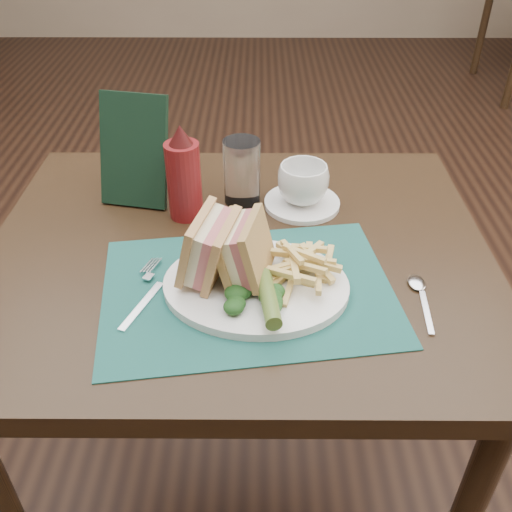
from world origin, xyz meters
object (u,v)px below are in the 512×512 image
at_px(sandwich_half_a, 196,245).
at_px(coffee_cup, 303,184).
at_px(placemat, 248,290).
at_px(sandwich_half_b, 232,247).
at_px(ketchup_bottle, 183,172).
at_px(check_presenter, 134,151).
at_px(drinking_glass, 242,172).
at_px(table_main, 241,386).
at_px(saucer, 302,203).
at_px(plate, 256,286).

relative_size(sandwich_half_a, coffee_cup, 1.17).
xyz_separation_m(placemat, sandwich_half_b, (-0.03, 0.02, 0.07)).
height_order(sandwich_half_b, ketchup_bottle, ketchup_bottle).
relative_size(sandwich_half_b, check_presenter, 0.51).
bearing_deg(placemat, sandwich_half_a, 163.80).
height_order(drinking_glass, check_presenter, check_presenter).
height_order(table_main, drinking_glass, drinking_glass).
xyz_separation_m(saucer, ketchup_bottle, (-0.23, -0.04, 0.09)).
relative_size(sandwich_half_b, ketchup_bottle, 0.59).
height_order(sandwich_half_b, drinking_glass, drinking_glass).
xyz_separation_m(table_main, coffee_cup, (0.12, 0.14, 0.42)).
relative_size(placemat, sandwich_half_a, 4.01).
distance_m(table_main, placemat, 0.40).
distance_m(table_main, coffee_cup, 0.46).
bearing_deg(plate, saucer, 75.67).
bearing_deg(saucer, check_presenter, 175.38).
distance_m(placemat, sandwich_half_b, 0.08).
relative_size(plate, saucer, 2.00).
relative_size(plate, sandwich_half_a, 2.58).
distance_m(plate, coffee_cup, 0.28).
xyz_separation_m(plate, sandwich_half_a, (-0.10, 0.02, 0.07)).
bearing_deg(sandwich_half_b, coffee_cup, 75.69).
bearing_deg(sandwich_half_a, ketchup_bottle, 115.25).
bearing_deg(check_presenter, sandwich_half_a, -50.52).
relative_size(placemat, plate, 1.55).
bearing_deg(plate, placemat, -168.65).
distance_m(table_main, plate, 0.40).
xyz_separation_m(sandwich_half_b, drinking_glass, (0.01, 0.26, -0.01)).
relative_size(table_main, placemat, 1.93).
bearing_deg(table_main, sandwich_half_b, -92.81).
xyz_separation_m(table_main, drinking_glass, (0.00, 0.16, 0.44)).
height_order(placemat, saucer, saucer).
bearing_deg(ketchup_bottle, drinking_glass, 27.43).
distance_m(sandwich_half_a, sandwich_half_b, 0.06).
relative_size(sandwich_half_a, ketchup_bottle, 0.63).
relative_size(sandwich_half_a, saucer, 0.78).
distance_m(drinking_glass, check_presenter, 0.21).
bearing_deg(ketchup_bottle, plate, -59.17).
distance_m(sandwich_half_b, coffee_cup, 0.28).
height_order(placemat, plate, plate).
xyz_separation_m(sandwich_half_a, sandwich_half_b, (0.06, -0.00, -0.00)).
bearing_deg(sandwich_half_b, ketchup_bottle, 128.38).
bearing_deg(sandwich_half_a, placemat, -2.13).
xyz_separation_m(table_main, saucer, (0.12, 0.14, 0.38)).
xyz_separation_m(sandwich_half_a, drinking_glass, (0.07, 0.26, -0.01)).
bearing_deg(placemat, table_main, 99.47).
relative_size(table_main, plate, 3.00).
relative_size(saucer, ketchup_bottle, 0.81).
height_order(table_main, coffee_cup, coffee_cup).
distance_m(saucer, drinking_glass, 0.13).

